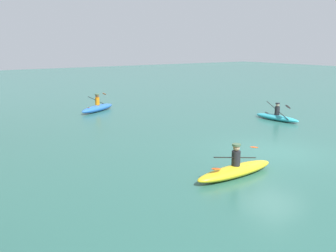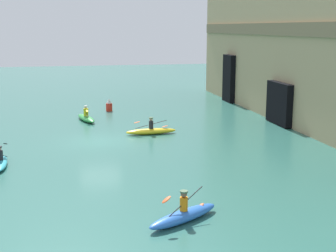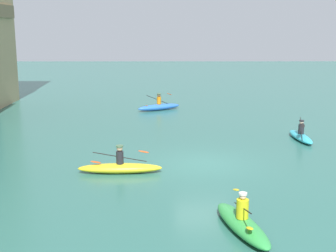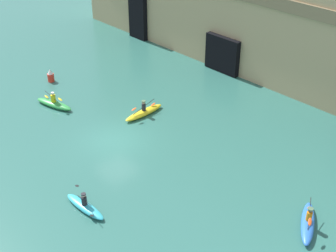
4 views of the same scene
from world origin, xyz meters
name	(u,v)px [view 2 (image 2 of 4)]	position (x,y,z in m)	size (l,w,h in m)	color
ground_plane	(100,141)	(0.00, 0.00, 0.00)	(120.00, 120.00, 0.00)	#2D665B
kayak_yellow	(151,131)	(-1.24, 3.53, 0.24)	(0.80, 3.43, 1.16)	yellow
kayak_blue	(184,215)	(13.24, 2.16, 0.26)	(2.23, 3.19, 1.20)	blue
kayak_green	(86,118)	(-6.78, -0.55, 0.25)	(3.39, 1.61, 1.18)	green
kayak_cyan	(1,162)	(4.35, -5.41, 0.21)	(3.01, 0.86, 1.07)	#33B2C6
marker_buoy	(109,105)	(-10.74, 1.57, 0.51)	(0.54, 0.54, 1.10)	red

